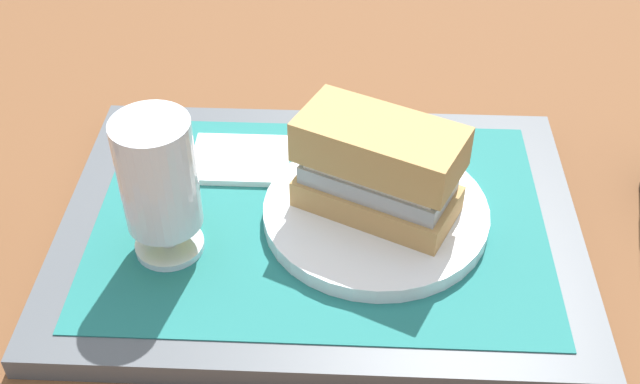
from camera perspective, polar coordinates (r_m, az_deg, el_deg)
ground_plane at (r=0.69m, az=-0.00°, el=-3.15°), size 3.00×3.00×0.00m
tray at (r=0.68m, az=-0.00°, el=-2.55°), size 0.44×0.32×0.02m
placemat at (r=0.67m, az=-0.00°, el=-1.89°), size 0.38×0.27×0.00m
plate at (r=0.67m, az=4.03°, el=-1.54°), size 0.19×0.19×0.01m
sandwich at (r=0.64m, az=3.96°, el=1.89°), size 0.14×0.11×0.08m
beer_glass at (r=0.61m, az=-11.53°, el=0.63°), size 0.06×0.06×0.12m
napkin_folded at (r=0.73m, az=-5.74°, el=2.36°), size 0.09×0.07×0.01m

